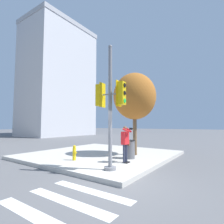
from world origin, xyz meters
name	(u,v)px	position (x,y,z in m)	size (l,w,h in m)	color
ground_plane	(117,181)	(0.00, 0.00, 0.00)	(160.00, 160.00, 0.00)	#5B5B5E
sidewalk_corner	(101,155)	(3.50, 3.50, 0.09)	(8.00, 8.00, 0.18)	#BCB7AD
traffic_signal_pole	(110,104)	(0.53, 0.68, 2.76)	(0.49, 1.33, 5.06)	slate
person_photographer	(125,141)	(2.00, 0.85, 1.19)	(0.58, 0.54, 1.70)	black
street_tree	(135,97)	(4.16, 1.48, 3.65)	(2.55, 2.55, 4.89)	brown
fire_hydrant	(74,153)	(1.02, 3.25, 0.55)	(0.17, 0.23, 0.74)	yellow
trash_bin	(129,149)	(3.01, 1.23, 0.66)	(0.63, 0.63, 0.95)	#5B5B60
building_right	(59,80)	(15.79, 23.68, 10.39)	(12.41, 8.56, 20.75)	#BCBCC1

